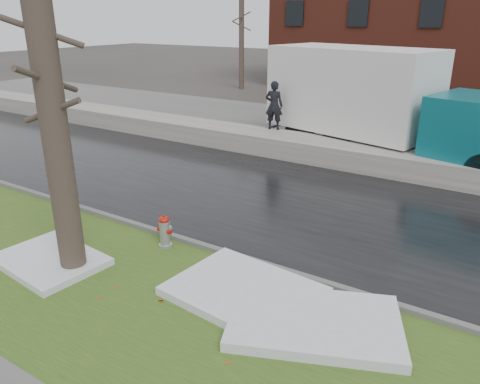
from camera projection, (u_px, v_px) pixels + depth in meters
The scene contains 15 objects.
ground at pixel (162, 264), 9.80m from camera, with size 120.00×120.00×0.00m, color #47423D.
verge at pixel (117, 291), 8.81m from camera, with size 60.00×4.50×0.04m, color #2E4F1A.
road at pixel (267, 197), 13.34m from camera, with size 60.00×7.00×0.03m, color black.
parking_lot at pixel (365, 136), 20.03m from camera, with size 60.00×9.00×0.03m, color slate.
curb at pixel (191, 243), 10.56m from camera, with size 60.00×0.15×0.14m, color slate.
snowbank at pixel (326, 151), 16.52m from camera, with size 60.00×1.60×0.75m, color #B6AFA6.
bg_tree_left at pixel (241, 39), 31.99m from camera, with size 1.40×1.62×6.50m.
bg_tree_center at pixel (346, 39), 32.12m from camera, with size 1.40×1.62×6.50m.
fire_hydrant at pixel (165, 230), 10.32m from camera, with size 0.36×0.31×0.76m.
tree at pixel (53, 114), 8.40m from camera, with size 1.30×1.53×6.31m.
box_truck at pixel (381, 102), 16.54m from camera, with size 11.57×4.78×3.82m.
worker at pixel (274, 105), 17.77m from camera, with size 0.67×0.44×1.84m, color black.
snow_patch_near at pixel (244, 291), 8.61m from camera, with size 2.60×2.00×0.16m, color white.
snow_patch_far at pixel (50, 260), 9.73m from camera, with size 2.20×1.60×0.14m, color white.
snow_patch_side at pixel (315, 322), 7.73m from camera, with size 2.80×1.80×0.18m, color white.
Camera 1 is at (6.03, -6.38, 4.89)m, focal length 35.00 mm.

